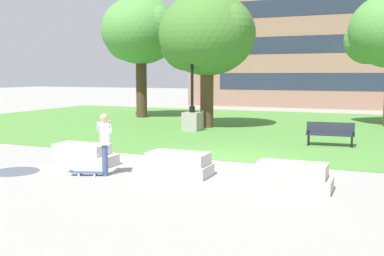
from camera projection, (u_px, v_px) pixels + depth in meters
ground_plane at (222, 161)px, 14.44m from camera, size 140.00×140.00×0.00m
grass_lawn at (284, 127)px, 23.60m from camera, size 40.00×20.00×0.02m
concrete_block_center at (85, 155)px, 13.85m from camera, size 1.91×0.90×0.64m
concrete_block_left at (178, 164)px, 12.36m from camera, size 1.80×0.90×0.64m
concrete_block_right at (293, 177)px, 10.86m from camera, size 1.80×0.90×0.64m
person_skateboarder at (104, 140)px, 12.29m from camera, size 0.71×0.56×1.71m
skateboard at (88, 172)px, 12.34m from camera, size 1.03×0.52×0.14m
puddle at (15, 172)px, 12.84m from camera, size 1.35×1.35×0.01m
park_bench_near_left at (330, 132)px, 17.35m from camera, size 1.84×0.68×0.90m
lamp_post_left at (192, 110)px, 22.02m from camera, size 1.32×0.80×5.00m
tree_far_left at (140, 32)px, 28.50m from camera, size 5.23×4.98×7.65m
tree_near_right at (206, 36)px, 23.04m from camera, size 5.22×4.97×6.92m
building_facade_distant at (331, 30)px, 35.84m from camera, size 24.53×1.03×12.63m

